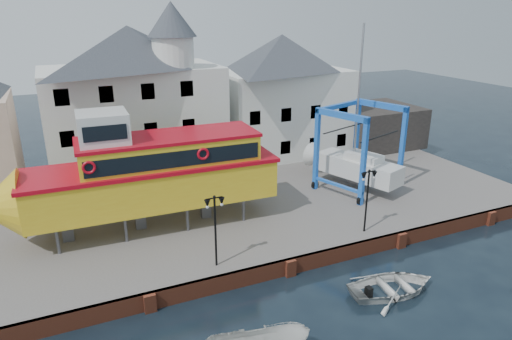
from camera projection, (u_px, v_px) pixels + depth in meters
name	position (u px, v px, depth m)	size (l,w,h in m)	color
ground	(290.00, 275.00, 26.20)	(140.00, 140.00, 0.00)	black
hardstanding	(223.00, 198.00, 35.49)	(44.00, 22.00, 1.00)	#5F5651
quay_wall	(289.00, 267.00, 26.12)	(44.00, 0.47, 1.00)	brown
building_white_main	(135.00, 99.00, 37.67)	(14.00, 8.30, 14.00)	silver
building_white_right	(281.00, 95.00, 43.78)	(12.00, 8.00, 11.20)	silver
shed_dark	(375.00, 126.00, 47.11)	(8.00, 7.00, 4.00)	black
lamp_post_left	(215.00, 213.00, 24.29)	(1.12, 0.32, 4.20)	black
lamp_post_right	(368.00, 185.00, 28.13)	(1.12, 0.32, 4.20)	black
tour_boat	(137.00, 175.00, 28.44)	(18.01, 4.79, 7.79)	#59595E
travel_lift	(351.00, 160.00, 36.09)	(6.98, 8.50, 12.49)	blue
motorboat_b	(392.00, 292.00, 24.63)	(3.47, 4.86, 1.01)	silver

